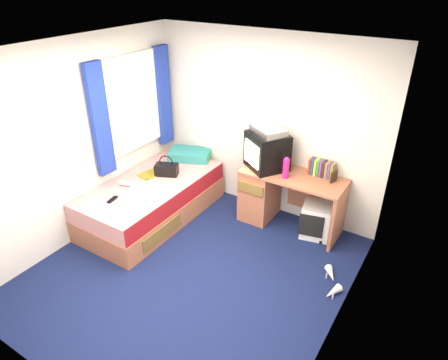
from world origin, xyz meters
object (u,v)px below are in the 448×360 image
Objects in this scene: bed at (152,200)px; handbag at (167,169)px; crt_tv at (267,151)px; pink_water_bottle at (286,169)px; vcr at (268,131)px; colour_swatch_fan at (120,203)px; pillow at (190,154)px; white_heels at (332,283)px; towel at (141,194)px; storage_cube at (316,220)px; aerosol_can at (285,163)px; water_bottle at (128,184)px; remote_control at (112,200)px; desk at (272,193)px; magazine at (150,174)px; picture_frame at (334,177)px.

handbag is at bearing 80.07° from bed.
crt_tv is 0.36m from pink_water_bottle.
vcr is 1.94× the size of colour_swatch_fan.
colour_swatch_fan is at bearing -84.87° from bed.
white_heels is (2.51, -0.85, -0.56)m from pillow.
handbag is (-1.22, -0.54, -0.36)m from crt_tv.
pillow is 1.22m from towel.
aerosol_can is at bearing 157.21° from storage_cube.
vcr is 1.91m from water_bottle.
pink_water_bottle is at bearing -179.67° from storage_cube.
water_bottle is 2.75m from white_heels.
colour_swatch_fan is 1.38× the size of remote_control.
aerosol_can is 0.63× the size of towel.
desk is at bearing 33.70° from crt_tv.
pink_water_bottle reaches higher than magazine.
picture_frame is (2.13, 0.90, 0.55)m from bed.
crt_tv is 1.81× the size of handbag.
handbag is 2.55m from white_heels.
handbag is 1.12× the size of towel.
vcr is (1.27, 0.82, 0.99)m from bed.
handbag is 0.64m from towel.
colour_swatch_fan is 0.14m from remote_control.
colour_swatch_fan reaches higher than storage_cube.
water_bottle is (-1.44, -1.05, -0.41)m from crt_tv.
water_bottle is at bearing -126.38° from bed.
water_bottle is (-0.03, -0.38, 0.03)m from magazine.
crt_tv is at bearing 49.49° from colour_swatch_fan.
handbag is at bearing -146.67° from picture_frame.
pink_water_bottle is at bearing -9.19° from handbag.
bed is at bearing 95.13° from colour_swatch_fan.
pillow is 2.05m from storage_cube.
pillow is at bearing 91.76° from colour_swatch_fan.
aerosol_can is 1.23× the size of remote_control.
storage_cube is 2.01× the size of colour_swatch_fan.
colour_swatch_fan is at bearing -96.78° from crt_tv.
picture_frame is 2.68m from remote_control.
magazine is 0.75m from remote_control.
pillow reaches higher than remote_control.
handbag reaches higher than bed.
magazine is at bearing 176.84° from white_heels.
magazine reaches higher than colour_swatch_fan.
bed is 1.84m from pink_water_bottle.
pink_water_bottle reaches higher than aerosol_can.
bed is at bearing 72.25° from remote_control.
magazine reaches higher than white_heels.
remote_control reaches higher than storage_cube.
magazine is 1.27× the size of colour_swatch_fan.
white_heels is (1.25, -0.82, -1.22)m from vcr.
water_bottle is at bearing -145.94° from desk.
vcr is 1.48m from handbag.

